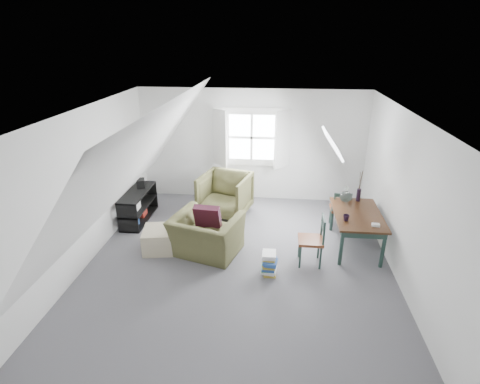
# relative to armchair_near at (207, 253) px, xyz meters

# --- Properties ---
(floor) EXTENTS (5.50, 5.50, 0.00)m
(floor) POSITION_rel_armchair_near_xyz_m (0.58, -0.23, 0.00)
(floor) COLOR #535358
(floor) RESTS_ON ground
(ceiling) EXTENTS (5.50, 5.50, 0.00)m
(ceiling) POSITION_rel_armchair_near_xyz_m (0.58, -0.23, 2.50)
(ceiling) COLOR white
(ceiling) RESTS_ON wall_back
(wall_back) EXTENTS (5.00, 0.00, 5.00)m
(wall_back) POSITION_rel_armchair_near_xyz_m (0.58, 2.52, 1.25)
(wall_back) COLOR silver
(wall_back) RESTS_ON ground
(wall_front) EXTENTS (5.00, 0.00, 5.00)m
(wall_front) POSITION_rel_armchair_near_xyz_m (0.58, -2.98, 1.25)
(wall_front) COLOR silver
(wall_front) RESTS_ON ground
(wall_left) EXTENTS (0.00, 5.50, 5.50)m
(wall_left) POSITION_rel_armchair_near_xyz_m (-1.92, -0.23, 1.25)
(wall_left) COLOR silver
(wall_left) RESTS_ON ground
(wall_right) EXTENTS (0.00, 5.50, 5.50)m
(wall_right) POSITION_rel_armchair_near_xyz_m (3.08, -0.23, 1.25)
(wall_right) COLOR silver
(wall_right) RESTS_ON ground
(slope_left) EXTENTS (3.19, 5.50, 4.48)m
(slope_left) POSITION_rel_armchair_near_xyz_m (-0.97, -0.23, 1.78)
(slope_left) COLOR white
(slope_left) RESTS_ON wall_left
(slope_right) EXTENTS (3.19, 5.50, 4.48)m
(slope_right) POSITION_rel_armchair_near_xyz_m (2.13, -0.23, 1.78)
(slope_right) COLOR white
(slope_right) RESTS_ON wall_right
(dormer_window) EXTENTS (1.71, 0.35, 1.30)m
(dormer_window) POSITION_rel_armchair_near_xyz_m (0.58, 2.45, 1.45)
(dormer_window) COLOR white
(dormer_window) RESTS_ON wall_back
(skylight) EXTENTS (0.35, 0.75, 0.47)m
(skylight) POSITION_rel_armchair_near_xyz_m (2.13, 1.07, 1.75)
(skylight) COLOR white
(skylight) RESTS_ON slope_right
(armchair_near) EXTENTS (1.33, 1.23, 0.71)m
(armchair_near) POSITION_rel_armchair_near_xyz_m (0.00, 0.00, 0.00)
(armchair_near) COLOR #474725
(armchair_near) RESTS_ON floor
(armchair_far) EXTENTS (1.17, 1.19, 0.89)m
(armchair_far) POSITION_rel_armchair_near_xyz_m (0.10, 1.57, 0.00)
(armchair_far) COLOR #474725
(armchair_far) RESTS_ON floor
(throw_pillow) EXTENTS (0.47, 0.30, 0.47)m
(throw_pillow) POSITION_rel_armchair_near_xyz_m (0.00, 0.15, 0.63)
(throw_pillow) COLOR #3A0F1F
(throw_pillow) RESTS_ON armchair_near
(ottoman) EXTENTS (0.68, 0.68, 0.39)m
(ottoman) POSITION_rel_armchair_near_xyz_m (-0.83, 0.05, 0.20)
(ottoman) COLOR tan
(ottoman) RESTS_ON floor
(dining_table) EXTENTS (0.81, 1.34, 0.67)m
(dining_table) POSITION_rel_armchair_near_xyz_m (2.59, 0.47, 0.58)
(dining_table) COLOR black
(dining_table) RESTS_ON floor
(demijohn) EXTENTS (0.22, 0.22, 0.31)m
(demijohn) POSITION_rel_armchair_near_xyz_m (2.44, 0.92, 0.80)
(demijohn) COLOR silver
(demijohn) RESTS_ON dining_table
(vase_twigs) EXTENTS (0.08, 0.08, 0.59)m
(vase_twigs) POSITION_rel_armchair_near_xyz_m (2.69, 1.02, 0.80)
(vase_twigs) COLOR black
(vase_twigs) RESTS_ON dining_table
(cup) EXTENTS (0.14, 0.14, 0.10)m
(cup) POSITION_rel_armchair_near_xyz_m (2.34, 0.17, 0.67)
(cup) COLOR black
(cup) RESTS_ON dining_table
(paper_box) EXTENTS (0.13, 0.09, 0.04)m
(paper_box) POSITION_rel_armchair_near_xyz_m (2.79, 0.02, 0.69)
(paper_box) COLOR white
(paper_box) RESTS_ON dining_table
(dining_chair_far) EXTENTS (0.37, 0.37, 0.80)m
(dining_chair_far) POSITION_rel_armchair_near_xyz_m (2.42, 1.19, 0.42)
(dining_chair_far) COLOR brown
(dining_chair_far) RESTS_ON floor
(dining_chair_near) EXTENTS (0.40, 0.40, 0.86)m
(dining_chair_near) POSITION_rel_armchair_near_xyz_m (1.79, -0.13, 0.45)
(dining_chair_near) COLOR brown
(dining_chair_near) RESTS_ON floor
(media_shelf) EXTENTS (0.40, 1.21, 0.62)m
(media_shelf) POSITION_rel_armchair_near_xyz_m (-1.63, 1.11, 0.28)
(media_shelf) COLOR black
(media_shelf) RESTS_ON floor
(electronics_box) EXTENTS (0.23, 0.27, 0.18)m
(electronics_box) POSITION_rel_armchair_near_xyz_m (-1.63, 1.40, 0.70)
(electronics_box) COLOR black
(electronics_box) RESTS_ON media_shelf
(magazine_stack) EXTENTS (0.28, 0.33, 0.37)m
(magazine_stack) POSITION_rel_armchair_near_xyz_m (1.10, -0.50, 0.19)
(magazine_stack) COLOR #B29933
(magazine_stack) RESTS_ON floor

